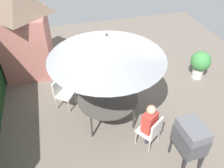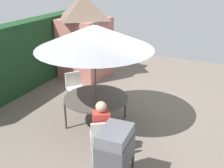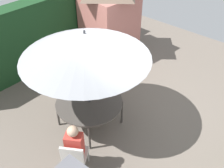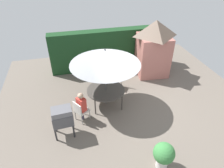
% 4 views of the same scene
% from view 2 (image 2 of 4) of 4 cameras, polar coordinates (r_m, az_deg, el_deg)
% --- Properties ---
extents(ground_plane, '(11.00, 11.00, 0.00)m').
position_cam_2_polar(ground_plane, '(7.62, 2.08, -5.72)').
color(ground_plane, '#6B6056').
extents(hedge_backdrop, '(6.20, 0.58, 2.15)m').
position_cam_2_polar(hedge_backdrop, '(9.05, -18.65, 5.19)').
color(hedge_backdrop, '#193D1E').
rests_on(hedge_backdrop, ground).
extents(garden_shed, '(1.74, 1.71, 2.84)m').
position_cam_2_polar(garden_shed, '(9.86, -5.67, 9.94)').
color(garden_shed, '#B26B60').
rests_on(garden_shed, ground).
extents(patio_table, '(1.58, 1.58, 0.73)m').
position_cam_2_polar(patio_table, '(6.77, -3.36, -3.09)').
color(patio_table, '#47423D').
rests_on(patio_table, ground).
extents(patio_umbrella, '(2.73, 2.73, 2.57)m').
position_cam_2_polar(patio_umbrella, '(6.25, -3.68, 9.80)').
color(patio_umbrella, '#4C4C51').
rests_on(patio_umbrella, ground).
extents(bbq_grill, '(0.73, 0.55, 1.20)m').
position_cam_2_polar(bbq_grill, '(4.77, 0.66, -13.08)').
color(bbq_grill, '#47474C').
rests_on(bbq_grill, ground).
extents(chair_near_shed, '(0.64, 0.64, 0.90)m').
position_cam_2_polar(chair_near_shed, '(5.64, -2.10, -10.81)').
color(chair_near_shed, silver).
rests_on(chair_near_shed, ground).
extents(chair_far_side, '(0.64, 0.64, 0.90)m').
position_cam_2_polar(chair_far_side, '(7.99, -7.74, -0.36)').
color(chair_far_side, silver).
rests_on(chair_far_side, ground).
extents(person_in_red, '(0.39, 0.42, 1.26)m').
position_cam_2_polar(person_in_red, '(5.57, -2.23, -8.07)').
color(person_in_red, '#CC3D33').
rests_on(person_in_red, ground).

